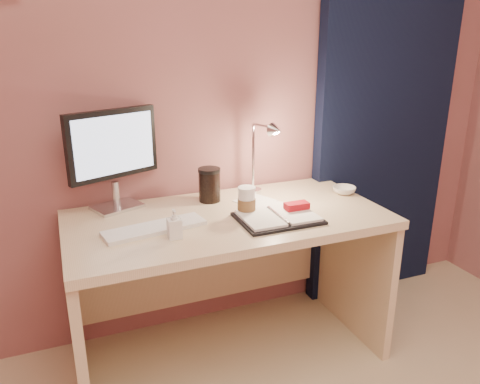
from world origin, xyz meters
name	(u,v)px	position (x,y,z in m)	size (l,w,h in m)	color
room	(371,103)	(0.95, 1.69, 1.14)	(3.50, 3.50, 3.50)	#C6B28E
desk	(223,254)	(0.00, 1.45, 0.50)	(1.40, 0.70, 0.73)	beige
monitor	(112,151)	(-0.44, 1.65, 1.00)	(0.41, 0.22, 0.45)	silver
keyboard	(155,228)	(-0.34, 1.34, 0.74)	(0.42, 0.12, 0.02)	white
planner	(280,216)	(0.19, 1.25, 0.74)	(0.34, 0.26, 0.05)	black
paper_a	(262,210)	(0.16, 1.38, 0.73)	(0.17, 0.17, 0.00)	white
paper_b	(274,206)	(0.24, 1.41, 0.73)	(0.13, 0.13, 0.00)	white
paper_c	(255,201)	(0.18, 1.50, 0.73)	(0.16, 0.16, 0.00)	white
coffee_cup	(247,202)	(0.08, 1.36, 0.79)	(0.08, 0.08, 0.13)	white
bowl	(344,190)	(0.64, 1.44, 0.75)	(0.11, 0.11, 0.04)	silver
lotion_bottle	(174,224)	(-0.28, 1.23, 0.79)	(0.05, 0.05, 0.12)	white
dark_jar	(210,186)	(-0.02, 1.59, 0.80)	(0.10, 0.10, 0.14)	black
desk_lamp	(255,152)	(0.20, 1.55, 0.96)	(0.14, 0.23, 0.37)	silver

